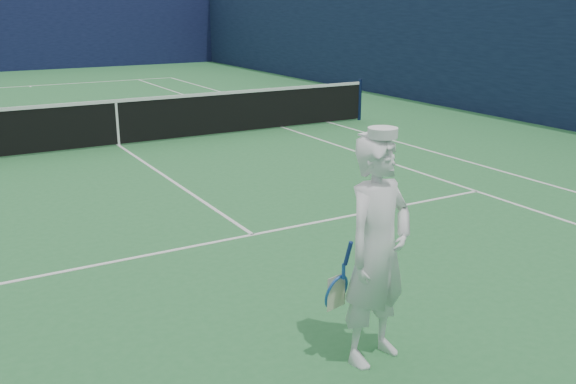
# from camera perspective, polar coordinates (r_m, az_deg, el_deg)

# --- Properties ---
(ground) EXTENTS (80.00, 80.00, 0.00)m
(ground) POSITION_cam_1_polar(r_m,az_deg,el_deg) (14.39, -14.79, 3.99)
(ground) COLOR #2C743B
(ground) RESTS_ON ground
(court_markings) EXTENTS (11.03, 23.83, 0.01)m
(court_markings) POSITION_cam_1_polar(r_m,az_deg,el_deg) (14.38, -14.79, 4.01)
(court_markings) COLOR white
(court_markings) RESTS_ON ground
(windscreen_fence) EXTENTS (20.12, 36.12, 4.00)m
(windscreen_fence) POSITION_cam_1_polar(r_m,az_deg,el_deg) (14.11, -15.39, 11.94)
(windscreen_fence) COLOR #0F1438
(windscreen_fence) RESTS_ON ground
(tennis_net) EXTENTS (12.88, 0.09, 1.07)m
(tennis_net) POSITION_cam_1_polar(r_m,az_deg,el_deg) (14.28, -14.95, 6.17)
(tennis_net) COLOR #141E4C
(tennis_net) RESTS_ON ground
(tennis_player) EXTENTS (0.88, 0.62, 2.04)m
(tennis_player) POSITION_cam_1_polar(r_m,az_deg,el_deg) (5.41, 7.96, -5.21)
(tennis_player) COLOR white
(tennis_player) RESTS_ON ground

